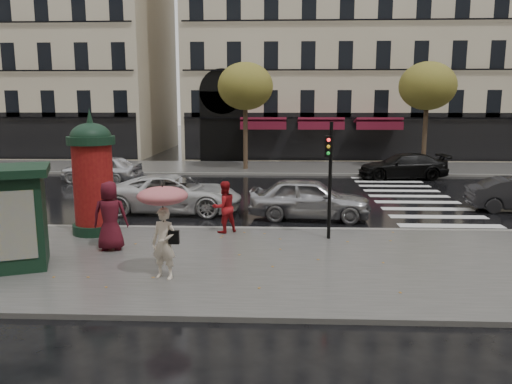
{
  "coord_description": "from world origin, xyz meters",
  "views": [
    {
      "loc": [
        -0.05,
        -13.04,
        4.21
      ],
      "look_at": [
        -0.66,
        1.5,
        1.6
      ],
      "focal_mm": 35.0,
      "sensor_mm": 36.0,
      "label": 1
    }
  ],
  "objects_px": {
    "morris_column": "(93,174)",
    "car_far_silver": "(101,169)",
    "woman_umbrella": "(163,217)",
    "car_white": "(175,193)",
    "car_black": "(403,166)",
    "traffic_light": "(330,169)",
    "newsstand": "(6,216)",
    "man_burgundy": "(110,216)",
    "car_silver": "(310,198)",
    "woman_red": "(224,207)"
  },
  "relations": [
    {
      "from": "woman_red",
      "to": "man_burgundy",
      "type": "distance_m",
      "value": 3.61
    },
    {
      "from": "woman_umbrella",
      "to": "car_white",
      "type": "relative_size",
      "value": 0.43
    },
    {
      "from": "woman_red",
      "to": "car_far_silver",
      "type": "distance_m",
      "value": 13.15
    },
    {
      "from": "car_silver",
      "to": "car_white",
      "type": "relative_size",
      "value": 0.85
    },
    {
      "from": "woman_red",
      "to": "newsstand",
      "type": "height_order",
      "value": "newsstand"
    },
    {
      "from": "woman_red",
      "to": "car_silver",
      "type": "distance_m",
      "value": 3.86
    },
    {
      "from": "woman_umbrella",
      "to": "traffic_light",
      "type": "xyz_separation_m",
      "value": [
        4.2,
        3.61,
        0.65
      ]
    },
    {
      "from": "traffic_light",
      "to": "newsstand",
      "type": "distance_m",
      "value": 8.84
    },
    {
      "from": "man_burgundy",
      "to": "traffic_light",
      "type": "height_order",
      "value": "traffic_light"
    },
    {
      "from": "woman_red",
      "to": "car_far_silver",
      "type": "height_order",
      "value": "woman_red"
    },
    {
      "from": "car_black",
      "to": "car_far_silver",
      "type": "xyz_separation_m",
      "value": [
        -16.43,
        -1.95,
        0.02
      ]
    },
    {
      "from": "morris_column",
      "to": "car_silver",
      "type": "bearing_deg",
      "value": 21.67
    },
    {
      "from": "woman_umbrella",
      "to": "man_burgundy",
      "type": "relative_size",
      "value": 1.16
    },
    {
      "from": "woman_umbrella",
      "to": "traffic_light",
      "type": "height_order",
      "value": "traffic_light"
    },
    {
      "from": "newsstand",
      "to": "woman_red",
      "type": "bearing_deg",
      "value": 35.84
    },
    {
      "from": "newsstand",
      "to": "car_far_silver",
      "type": "bearing_deg",
      "value": 100.57
    },
    {
      "from": "car_black",
      "to": "car_far_silver",
      "type": "distance_m",
      "value": 16.55
    },
    {
      "from": "morris_column",
      "to": "car_far_silver",
      "type": "relative_size",
      "value": 0.92
    },
    {
      "from": "car_silver",
      "to": "car_black",
      "type": "relative_size",
      "value": 0.91
    },
    {
      "from": "car_white",
      "to": "morris_column",
      "type": "bearing_deg",
      "value": 157.26
    },
    {
      "from": "man_burgundy",
      "to": "morris_column",
      "type": "height_order",
      "value": "morris_column"
    },
    {
      "from": "newsstand",
      "to": "car_silver",
      "type": "distance_m",
      "value": 10.09
    },
    {
      "from": "woman_umbrella",
      "to": "car_white",
      "type": "height_order",
      "value": "woman_umbrella"
    },
    {
      "from": "woman_red",
      "to": "car_silver",
      "type": "bearing_deg",
      "value": -173.2
    },
    {
      "from": "man_burgundy",
      "to": "morris_column",
      "type": "bearing_deg",
      "value": -66.46
    },
    {
      "from": "man_burgundy",
      "to": "woman_umbrella",
      "type": "bearing_deg",
      "value": 124.29
    },
    {
      "from": "car_far_silver",
      "to": "woman_umbrella",
      "type": "bearing_deg",
      "value": 31.07
    },
    {
      "from": "man_burgundy",
      "to": "newsstand",
      "type": "relative_size",
      "value": 0.74
    },
    {
      "from": "woman_red",
      "to": "morris_column",
      "type": "height_order",
      "value": "morris_column"
    },
    {
      "from": "car_silver",
      "to": "woman_red",
      "type": "bearing_deg",
      "value": 136.84
    },
    {
      "from": "morris_column",
      "to": "newsstand",
      "type": "height_order",
      "value": "morris_column"
    },
    {
      "from": "morris_column",
      "to": "woman_red",
      "type": "bearing_deg",
      "value": 2.97
    },
    {
      "from": "traffic_light",
      "to": "car_far_silver",
      "type": "distance_m",
      "value": 15.82
    },
    {
      "from": "morris_column",
      "to": "car_silver",
      "type": "xyz_separation_m",
      "value": [
        6.97,
        2.77,
        -1.25
      ]
    },
    {
      "from": "traffic_light",
      "to": "newsstand",
      "type": "xyz_separation_m",
      "value": [
        -8.29,
        -2.98,
        -0.83
      ]
    },
    {
      "from": "morris_column",
      "to": "newsstand",
      "type": "distance_m",
      "value": 3.61
    },
    {
      "from": "traffic_light",
      "to": "car_black",
      "type": "bearing_deg",
      "value": 67.54
    },
    {
      "from": "woman_red",
      "to": "morris_column",
      "type": "distance_m",
      "value": 4.23
    },
    {
      "from": "traffic_light",
      "to": "car_white",
      "type": "xyz_separation_m",
      "value": [
        -5.54,
        4.16,
        -1.54
      ]
    },
    {
      "from": "traffic_light",
      "to": "car_white",
      "type": "distance_m",
      "value": 7.1
    },
    {
      "from": "car_silver",
      "to": "car_black",
      "type": "xyz_separation_m",
      "value": [
        5.84,
        10.04,
        -0.05
      ]
    },
    {
      "from": "man_burgundy",
      "to": "woman_red",
      "type": "bearing_deg",
      "value": -153.48
    },
    {
      "from": "woman_red",
      "to": "newsstand",
      "type": "xyz_separation_m",
      "value": [
        -5.05,
        -3.64,
        0.48
      ]
    },
    {
      "from": "man_burgundy",
      "to": "car_far_silver",
      "type": "distance_m",
      "value": 13.54
    },
    {
      "from": "traffic_light",
      "to": "car_silver",
      "type": "distance_m",
      "value": 3.58
    },
    {
      "from": "man_burgundy",
      "to": "car_far_silver",
      "type": "height_order",
      "value": "man_burgundy"
    },
    {
      "from": "man_burgundy",
      "to": "morris_column",
      "type": "relative_size",
      "value": 0.5
    },
    {
      "from": "woman_umbrella",
      "to": "car_far_silver",
      "type": "xyz_separation_m",
      "value": [
        -6.76,
        14.92,
        -0.88
      ]
    },
    {
      "from": "car_white",
      "to": "car_far_silver",
      "type": "relative_size",
      "value": 1.22
    },
    {
      "from": "newsstand",
      "to": "car_silver",
      "type": "xyz_separation_m",
      "value": [
        7.92,
        6.2,
        -0.67
      ]
    }
  ]
}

